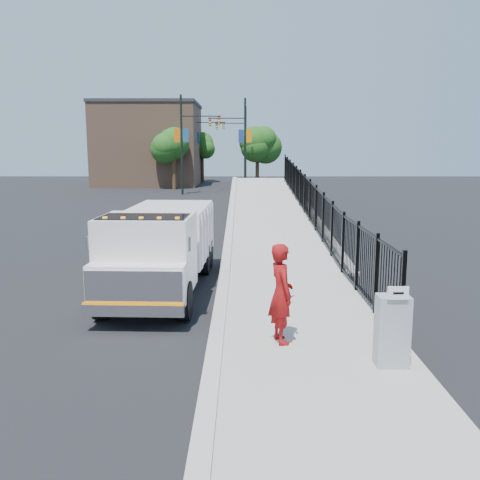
{
  "coord_description": "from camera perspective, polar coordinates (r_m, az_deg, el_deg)",
  "views": [
    {
      "loc": [
        0.51,
        -11.77,
        3.86
      ],
      "look_at": [
        0.47,
        2.0,
        1.46
      ],
      "focal_mm": 40.0,
      "sensor_mm": 36.0,
      "label": 1
    }
  ],
  "objects": [
    {
      "name": "curb",
      "position": [
        10.49,
        -2.66,
        -11.26
      ],
      "size": [
        0.3,
        12.0,
        0.16
      ],
      "primitive_type": "cube",
      "color": "#ADAAA3",
      "rests_on": "ground"
    },
    {
      "name": "ground",
      "position": [
        12.39,
        -2.2,
        -8.27
      ],
      "size": [
        120.0,
        120.0,
        0.0
      ],
      "primitive_type": "plane",
      "color": "black",
      "rests_on": "ground"
    },
    {
      "name": "iron_fence",
      "position": [
        24.14,
        7.42,
        2.76
      ],
      "size": [
        0.1,
        28.0,
        1.8
      ],
      "primitive_type": "cube",
      "color": "black",
      "rests_on": "ground"
    },
    {
      "name": "sidewalk",
      "position": [
        10.58,
        8.02,
        -11.28
      ],
      "size": [
        3.55,
        12.0,
        0.12
      ],
      "primitive_type": "cube",
      "color": "#9E998E",
      "rests_on": "ground"
    },
    {
      "name": "truck",
      "position": [
        14.38,
        -8.43,
        -0.42
      ],
      "size": [
        2.45,
        6.89,
        2.34
      ],
      "rotation": [
        0.0,
        0.0,
        -0.03
      ],
      "color": "black",
      "rests_on": "ground"
    },
    {
      "name": "light_pole_1",
      "position": [
        47.12,
        0.16,
        10.51
      ],
      "size": [
        3.78,
        0.22,
        8.0
      ],
      "color": "black",
      "rests_on": "ground"
    },
    {
      "name": "ramp",
      "position": [
        28.08,
        3.48,
        1.97
      ],
      "size": [
        3.95,
        24.06,
        3.19
      ],
      "primitive_type": "cube",
      "rotation": [
        0.06,
        0.0,
        0.0
      ],
      "color": "#9E998E",
      "rests_on": "ground"
    },
    {
      "name": "tree_2",
      "position": [
        59.54,
        -4.06,
        9.94
      ],
      "size": [
        2.51,
        2.51,
        5.25
      ],
      "color": "#382314",
      "rests_on": "ground"
    },
    {
      "name": "worker",
      "position": [
        10.33,
        4.41,
        -5.69
      ],
      "size": [
        0.63,
        0.8,
        1.94
      ],
      "primitive_type": "imported",
      "rotation": [
        0.0,
        0.0,
        1.83
      ],
      "color": "maroon",
      "rests_on": "sidewalk"
    },
    {
      "name": "building",
      "position": [
        56.57,
        -9.64,
        9.9
      ],
      "size": [
        10.0,
        10.0,
        8.0
      ],
      "primitive_type": "cube",
      "color": "#8C664C",
      "rests_on": "ground"
    },
    {
      "name": "tree_1",
      "position": [
        50.77,
        1.87,
        10.0
      ],
      "size": [
        2.84,
        2.84,
        5.42
      ],
      "color": "#382314",
      "rests_on": "ground"
    },
    {
      "name": "light_pole_0",
      "position": [
        44.18,
        -5.85,
        10.5
      ],
      "size": [
        3.77,
        0.22,
        8.0
      ],
      "color": "black",
      "rests_on": "ground"
    },
    {
      "name": "tree_0",
      "position": [
        49.89,
        -7.11,
        9.94
      ],
      "size": [
        3.02,
        3.02,
        5.51
      ],
      "color": "#382314",
      "rests_on": "ground"
    },
    {
      "name": "arrow_sign",
      "position": [
        9.26,
        16.51,
        -5.44
      ],
      "size": [
        0.35,
        0.04,
        0.22
      ],
      "primitive_type": "cube",
      "color": "white",
      "rests_on": "utility_cabinet"
    },
    {
      "name": "light_pole_3",
      "position": [
        56.94,
        0.3,
        10.4
      ],
      "size": [
        3.78,
        0.22,
        8.0
      ],
      "color": "black",
      "rests_on": "ground"
    },
    {
      "name": "utility_cabinet",
      "position": [
        9.68,
        15.92,
        -9.3
      ],
      "size": [
        0.55,
        0.4,
        1.25
      ],
      "primitive_type": "cube",
      "color": "gray",
      "rests_on": "sidewalk"
    },
    {
      "name": "light_pole_2",
      "position": [
        55.07,
        -4.65,
        10.39
      ],
      "size": [
        3.77,
        0.22,
        8.0
      ],
      "color": "black",
      "rests_on": "ground"
    },
    {
      "name": "debris",
      "position": [
        13.75,
        5.13,
        -5.76
      ],
      "size": [
        0.33,
        0.33,
        0.08
      ],
      "primitive_type": "ellipsoid",
      "color": "silver",
      "rests_on": "sidewalk"
    }
  ]
}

